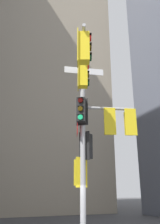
{
  "coord_description": "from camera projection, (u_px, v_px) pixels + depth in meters",
  "views": [
    {
      "loc": [
        -3.45,
        -8.63,
        2.33
      ],
      "look_at": [
        0.08,
        0.5,
        5.56
      ],
      "focal_mm": 37.99,
      "sensor_mm": 36.0,
      "label": 1
    }
  ],
  "objects": [
    {
      "name": "signal_pole_assembly",
      "position": [
        91.0,
        123.0,
        9.24
      ],
      "size": [
        3.47,
        3.65,
        8.1
      ],
      "color": "#B2B2B5",
      "rests_on": "ground"
    },
    {
      "name": "building_mid_block",
      "position": [
        40.0,
        24.0,
        37.29
      ],
      "size": [
        15.77,
        15.77,
        54.28
      ],
      "primitive_type": "cube",
      "color": "tan",
      "rests_on": "ground"
    }
  ]
}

